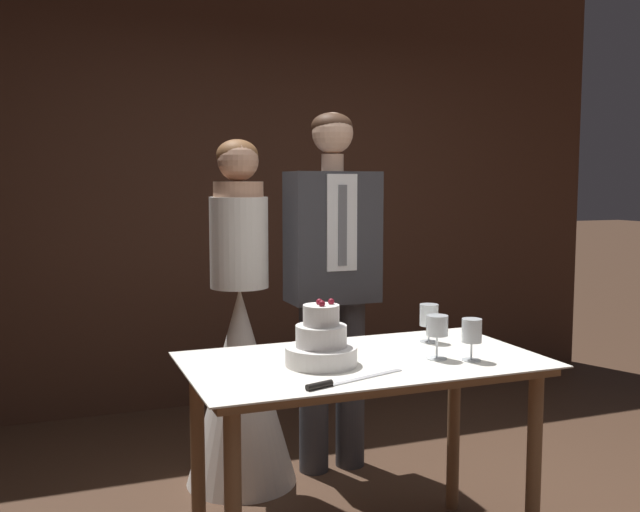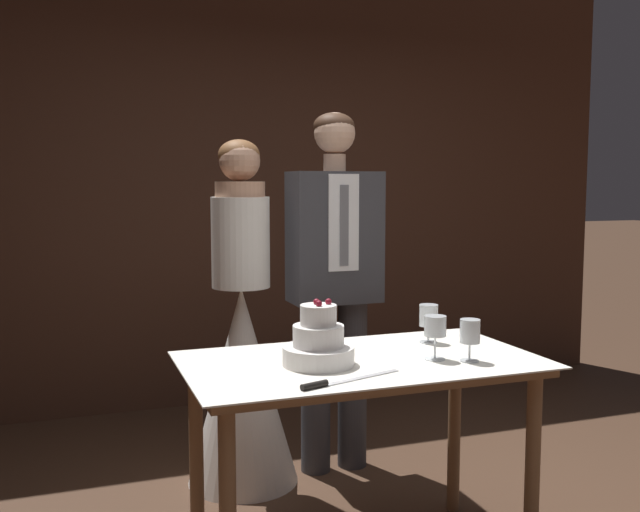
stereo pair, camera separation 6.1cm
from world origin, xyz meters
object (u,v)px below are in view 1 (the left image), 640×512
tiered_cake (321,343)px  cake_knife (337,382)px  wine_glass_far (437,327)px  groom (332,272)px  cake_table (363,386)px  wine_glass_near (472,333)px  wine_glass_middle (429,317)px  bride (240,360)px

tiered_cake → cake_knife: size_ratio=0.66×
wine_glass_far → groom: size_ratio=0.09×
cake_table → cake_knife: 0.38m
wine_glass_far → groom: groom is taller
wine_glass_far → wine_glass_near: bearing=-32.6°
cake_knife → wine_glass_middle: 0.75m
cake_table → groom: groom is taller
tiered_cake → groom: size_ratio=0.15×
wine_glass_near → cake_knife: bearing=-169.1°
cake_knife → wine_glass_far: (0.48, 0.18, 0.11)m
cake_table → wine_glass_middle: bearing=23.5°
wine_glass_near → wine_glass_middle: wine_glass_middle is taller
cake_knife → wine_glass_middle: size_ratio=2.51×
groom → tiered_cake: bearing=-114.3°
tiered_cake → wine_glass_middle: tiered_cake is taller
bride → groom: size_ratio=0.92×
cake_knife → wine_glass_far: size_ratio=2.40×
cake_table → wine_glass_far: bearing=-20.9°
cake_table → groom: (0.24, 0.90, 0.32)m
tiered_cake → groom: (0.42, 0.93, 0.14)m
wine_glass_near → wine_glass_middle: bearing=88.7°
bride → wine_glass_near: bearing=-60.5°
groom → cake_knife: bearing=-111.3°
wine_glass_near → wine_glass_far: 0.13m
tiered_cake → wine_glass_middle: size_ratio=1.65×
wine_glass_middle → groom: groom is taller
wine_glass_middle → wine_glass_far: bearing=-113.7°
wine_glass_middle → cake_knife: bearing=-143.3°
wine_glass_near → wine_glass_middle: 0.33m
cake_knife → wine_glass_middle: (0.60, 0.44, 0.10)m
bride → groom: groom is taller
cake_table → groom: 0.99m
cake_table → wine_glass_near: (0.37, -0.17, 0.21)m
cake_knife → bride: bearing=73.7°
wine_glass_middle → bride: bride is taller
tiered_cake → wine_glass_near: 0.57m
wine_glass_far → bride: bearing=116.5°
wine_glass_far → groom: (-0.02, 1.00, 0.09)m
cake_knife → bride: 1.20m
cake_table → cake_knife: cake_knife is taller
cake_knife → groom: 1.29m
wine_glass_middle → bride: (-0.62, 0.74, -0.30)m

